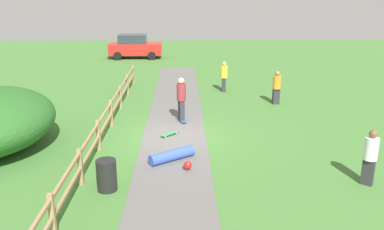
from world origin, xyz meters
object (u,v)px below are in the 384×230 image
at_px(skater_fallen, 173,156).
at_px(bystander_orange, 277,86).
at_px(parked_car_red, 135,46).
at_px(trash_bin, 107,175).
at_px(bystander_white, 370,155).
at_px(bystander_yellow, 224,75).
at_px(skateboard_loose, 170,134).
at_px(skater_riding, 181,97).

xyz_separation_m(skater_fallen, bystander_orange, (4.88, 6.75, 0.70)).
bearing_deg(skater_fallen, parked_car_red, 99.81).
height_order(trash_bin, bystander_white, bystander_white).
xyz_separation_m(skater_fallen, bystander_yellow, (2.57, 9.30, 0.71)).
relative_size(trash_bin, bystander_white, 0.54).
bearing_deg(skateboard_loose, skater_fallen, -85.60).
relative_size(trash_bin, skateboard_loose, 1.26).
bearing_deg(skateboard_loose, trash_bin, -110.81).
bearing_deg(bystander_white, trash_bin, -178.77).
distance_m(trash_bin, parked_car_red, 22.48).
bearing_deg(skater_riding, bystander_orange, 29.93).
xyz_separation_m(trash_bin, skateboard_loose, (1.62, 4.27, -0.36)).
bearing_deg(bystander_orange, trash_bin, -127.80).
bearing_deg(bystander_yellow, bystander_white, -74.56).
relative_size(skater_riding, parked_car_red, 0.45).
bearing_deg(bystander_orange, bystander_white, -85.04).
distance_m(trash_bin, bystander_orange, 10.91).
distance_m(skater_fallen, bystander_orange, 8.36).
bearing_deg(trash_bin, bystander_yellow, 68.58).
distance_m(skater_riding, skateboard_loose, 2.01).
relative_size(skater_riding, bystander_yellow, 1.14).
height_order(skater_riding, bystander_white, skater_riding).
bearing_deg(bystander_white, bystander_yellow, 105.44).
height_order(skateboard_loose, parked_car_red, parked_car_red).
bearing_deg(skateboard_loose, parked_car_red, 100.52).
distance_m(bystander_orange, bystander_white, 8.49).
bearing_deg(skater_fallen, bystander_white, -16.91).
bearing_deg(skater_riding, bystander_yellow, 66.04).
height_order(trash_bin, bystander_orange, bystander_orange).
relative_size(skater_fallen, parked_car_red, 0.36).
bearing_deg(parked_car_red, bystander_orange, -58.56).
xyz_separation_m(skater_riding, skateboard_loose, (-0.44, -1.69, -0.99)).
relative_size(skater_fallen, skateboard_loose, 2.14).
xyz_separation_m(trash_bin, skater_riding, (2.07, 5.96, 0.63)).
xyz_separation_m(trash_bin, bystander_yellow, (4.38, 11.16, 0.46)).
bearing_deg(parked_car_red, skateboard_loose, -79.48).
bearing_deg(bystander_white, skater_fallen, 163.09).
relative_size(skater_riding, skateboard_loose, 2.65).
bearing_deg(skater_riding, skateboard_loose, -104.70).
bearing_deg(skater_fallen, bystander_yellow, 74.54).
xyz_separation_m(bystander_yellow, bystander_white, (3.04, -11.00, 0.00)).
distance_m(skater_riding, bystander_orange, 5.33).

